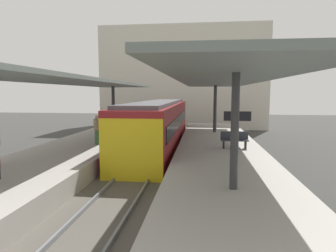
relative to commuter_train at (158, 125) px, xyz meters
The scene contains 13 objects.
ground_plane 5.67m from the commuter_train, 90.00° to the right, with size 80.00×80.00×0.00m, color #383835.
platform_left 6.71m from the commuter_train, 125.16° to the right, with size 4.40×28.00×1.00m, color #ADA8A0.
platform_right 6.71m from the commuter_train, 54.84° to the right, with size 4.40×28.00×1.00m, color #ADA8A0.
track_ballast 5.64m from the commuter_train, 90.00° to the right, with size 3.20×28.00×0.20m, color #59544C.
rail_near_side 5.64m from the commuter_train, 97.60° to the right, with size 0.08×28.00×0.14m, color slate.
rail_far_side 5.64m from the commuter_train, 82.40° to the right, with size 0.08×28.00×0.14m, color slate.
commuter_train is the anchor object (origin of this frame).
canopy_left 6.12m from the commuter_train, 133.56° to the right, with size 4.18×21.00×3.51m.
canopy_right 6.14m from the commuter_train, 46.44° to the right, with size 4.18×21.00×3.55m.
platform_bench 5.97m from the commuter_train, 40.62° to the right, with size 1.40×0.41×0.86m.
platform_sign 9.83m from the commuter_train, 65.68° to the right, with size 0.90×0.08×2.21m.
passenger_far_end 4.65m from the commuter_train, 127.89° to the right, with size 0.36×0.36×1.64m.
station_building_backdrop 15.10m from the commuter_train, 87.11° to the left, with size 18.00×6.00×11.00m, color beige.
Camera 1 is at (2.84, -13.30, 3.81)m, focal length 30.62 mm.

